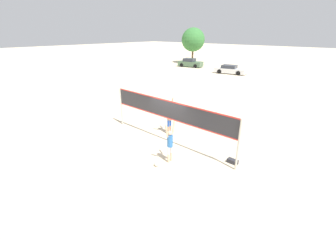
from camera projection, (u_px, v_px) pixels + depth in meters
name	position (u px, v px, depth m)	size (l,w,h in m)	color
ground_plane	(168.00, 142.00, 13.00)	(200.00, 200.00, 0.00)	beige
volleyball_net	(168.00, 112.00, 12.31)	(8.43, 0.09, 2.53)	beige
player_spiker	(170.00, 142.00, 10.69)	(0.28, 0.69, 2.06)	beige
player_blocker	(169.00, 116.00, 13.69)	(0.28, 0.72, 2.27)	tan
volleyball	(157.00, 164.00, 10.67)	(0.22, 0.22, 0.22)	silver
gear_bag	(233.00, 161.00, 10.91)	(0.51, 0.25, 0.20)	#2D2D33
parked_car_near	(190.00, 63.00, 40.43)	(4.57, 2.53, 1.49)	#4C6B4C
parked_car_far	(230.00, 70.00, 33.90)	(4.84, 2.45, 1.26)	silver
tree_right_cluster	(193.00, 40.00, 43.66)	(4.47, 4.47, 6.71)	brown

